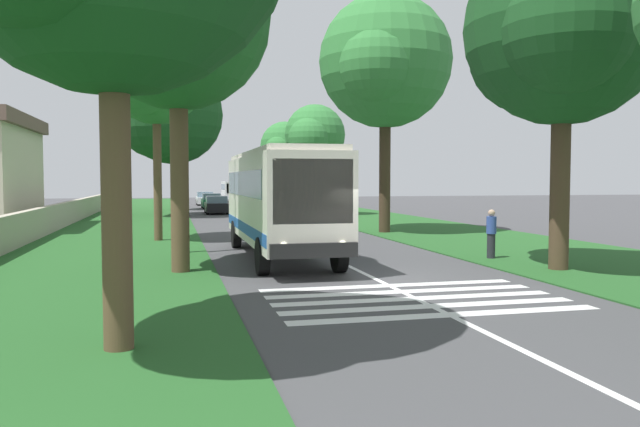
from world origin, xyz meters
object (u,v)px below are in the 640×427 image
at_px(roadside_tree_right_0, 382,65).
at_px(roadside_tree_right_2, 557,33).
at_px(roadside_tree_left_2, 153,78).
at_px(pedestrian, 491,233).
at_px(utility_pole, 184,140).
at_px(roadside_tree_left_1, 169,117).
at_px(trailing_car_0, 278,210).
at_px(trailing_car_3, 205,199).
at_px(trailing_car_1, 216,205).
at_px(roadside_tree_right_1, 313,137).
at_px(roadside_tree_left_4, 174,23).
at_px(roadside_tree_left_3, 173,126).
at_px(roadside_tree_right_4, 284,148).
at_px(trailing_minibus_0, 232,189).
at_px(coach_bus, 279,197).
at_px(trailing_car_2, 211,201).

distance_m(roadside_tree_right_0, roadside_tree_right_2, 13.96).
bearing_deg(roadside_tree_right_2, roadside_tree_left_2, 44.85).
bearing_deg(pedestrian, utility_pole, 67.68).
relative_size(roadside_tree_left_1, utility_pole, 1.41).
distance_m(trailing_car_0, trailing_car_3, 26.41).
relative_size(trailing_car_1, roadside_tree_right_1, 0.51).
relative_size(trailing_car_0, roadside_tree_left_2, 0.45).
xyz_separation_m(roadside_tree_left_4, pedestrian, (0.51, -10.61, -6.43)).
relative_size(roadside_tree_left_3, roadside_tree_right_0, 0.83).
bearing_deg(roadside_tree_right_4, trailing_minibus_0, 9.33).
bearing_deg(pedestrian, roadside_tree_left_1, 20.74).
bearing_deg(coach_bus, trailing_car_3, 0.13).
bearing_deg(roadside_tree_right_1, roadside_tree_right_0, 179.93).
relative_size(trailing_car_2, roadside_tree_right_0, 0.35).
bearing_deg(trailing_minibus_0, roadside_tree_left_4, 172.96).
relative_size(roadside_tree_left_2, roadside_tree_left_3, 0.95).
bearing_deg(pedestrian, trailing_car_3, 8.39).
bearing_deg(trailing_car_0, roadside_tree_left_4, 163.22).
bearing_deg(roadside_tree_right_4, pedestrian, -179.58).
xyz_separation_m(roadside_tree_right_1, roadside_tree_right_4, (11.71, 0.16, -0.30)).
bearing_deg(roadside_tree_left_1, roadside_tree_right_1, -98.24).
relative_size(trailing_car_0, roadside_tree_right_0, 0.35).
height_order(trailing_car_3, roadside_tree_left_2, roadside_tree_left_2).
bearing_deg(roadside_tree_left_2, trailing_car_1, -11.04).
distance_m(roadside_tree_left_4, roadside_tree_right_2, 11.37).
bearing_deg(utility_pole, roadside_tree_left_3, 0.34).
bearing_deg(trailing_car_1, roadside_tree_left_4, 173.84).
height_order(trailing_car_3, roadside_tree_right_0, roadside_tree_right_0).
bearing_deg(roadside_tree_left_3, roadside_tree_right_0, -159.14).
distance_m(trailing_minibus_0, utility_pole, 54.09).
bearing_deg(roadside_tree_left_1, roadside_tree_right_0, -148.57).
xyz_separation_m(trailing_car_0, trailing_minibus_0, (35.32, -0.27, 0.88)).
bearing_deg(roadside_tree_left_1, trailing_car_0, -130.59).
bearing_deg(trailing_car_2, roadside_tree_right_0, -166.97).
bearing_deg(trailing_car_3, roadside_tree_right_1, -161.92).
bearing_deg(roadside_tree_right_4, roadside_tree_left_1, 133.92).
relative_size(trailing_car_2, roadside_tree_right_4, 0.53).
distance_m(roadside_tree_left_3, roadside_tree_right_0, 28.98).
bearing_deg(coach_bus, trailing_car_1, 0.23).
bearing_deg(roadside_tree_left_3, roadside_tree_right_4, -86.61).
relative_size(roadside_tree_right_0, roadside_tree_right_1, 1.44).
bearing_deg(utility_pole, roadside_tree_right_2, -122.88).
xyz_separation_m(roadside_tree_right_1, utility_pole, (-22.85, 10.13, -1.81)).
distance_m(trailing_minibus_0, roadside_tree_left_4, 59.04).
distance_m(roadside_tree_left_1, roadside_tree_left_3, 9.57).
xyz_separation_m(trailing_car_1, trailing_car_2, (9.41, -0.19, 0.00)).
height_order(roadside_tree_left_4, roadside_tree_right_0, roadside_tree_right_0).
bearing_deg(roadside_tree_left_3, trailing_car_3, -17.36).
distance_m(trailing_car_1, roadside_tree_right_4, 11.38).
height_order(roadside_tree_right_2, pedestrian, roadside_tree_right_2).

